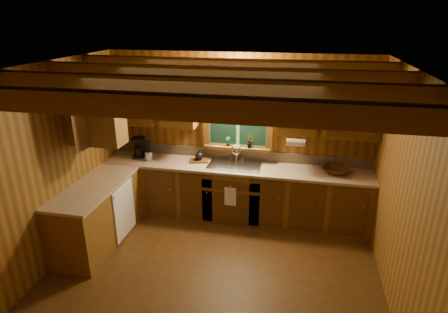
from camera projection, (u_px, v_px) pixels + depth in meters
name	position (u px, v px, depth m)	size (l,w,h in m)	color
room	(210.00, 185.00, 4.25)	(4.20, 4.20, 4.20)	#4A2E12
ceiling_beams	(208.00, 80.00, 3.83)	(4.20, 2.54, 0.18)	brown
base_cabinets	(200.00, 198.00, 5.83)	(4.20, 2.22, 0.86)	brown
countertop	(200.00, 172.00, 5.67)	(4.20, 2.24, 0.04)	tan
backsplash	(238.00, 154.00, 6.09)	(4.20, 0.02, 0.16)	tan
dishwasher_panel	(124.00, 210.00, 5.47)	(0.02, 0.60, 0.80)	white
upper_cabinets	(195.00, 108.00, 5.47)	(4.19, 1.77, 0.78)	brown
window	(238.00, 122.00, 5.88)	(1.12, 0.08, 1.00)	brown
window_sill	(237.00, 148.00, 5.98)	(1.06, 0.14, 0.04)	brown
wall_sconce	(237.00, 83.00, 5.54)	(0.45, 0.21, 0.17)	black
paper_towel_roll	(296.00, 142.00, 5.45)	(0.11, 0.11, 0.27)	white
dish_towel	(230.00, 197.00, 5.68)	(0.18, 0.01, 0.30)	white
sink	(234.00, 168.00, 5.87)	(0.82, 0.48, 0.43)	silver
coffee_maker	(139.00, 147.00, 6.19)	(0.18, 0.23, 0.32)	black
utensil_crock	(149.00, 155.00, 6.04)	(0.12, 0.12, 0.34)	silver
cutting_board	(199.00, 161.00, 6.02)	(0.29, 0.21, 0.03)	#4E3010
teakettle	(199.00, 156.00, 5.99)	(0.13, 0.13, 0.17)	black
wicker_basket	(336.00, 170.00, 5.56)	(0.39, 0.39, 0.09)	#48230C
potted_plant_left	(228.00, 141.00, 5.96)	(0.08, 0.06, 0.16)	#4E3010
potted_plant_right	(250.00, 142.00, 5.88)	(0.11, 0.09, 0.20)	#4E3010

